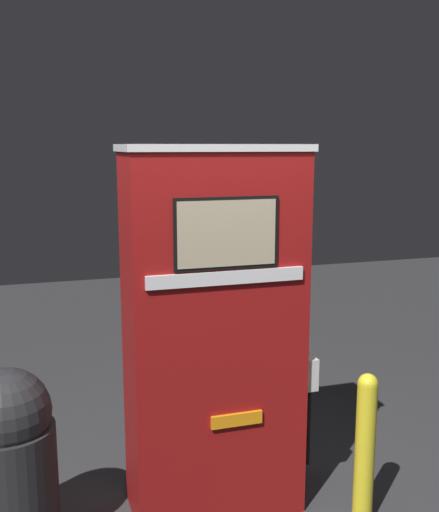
# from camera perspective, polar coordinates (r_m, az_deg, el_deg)

# --- Properties ---
(gas_pump) EXTENTS (1.12, 0.54, 2.23)m
(gas_pump) POSITION_cam_1_polar(r_m,az_deg,el_deg) (3.60, -0.56, -7.37)
(gas_pump) COLOR maroon
(gas_pump) RESTS_ON ground_plane
(safety_bollard) EXTENTS (0.12, 0.12, 0.93)m
(safety_bollard) POSITION_cam_1_polar(r_m,az_deg,el_deg) (3.77, 13.69, -17.14)
(safety_bollard) COLOR yellow
(safety_bollard) RESTS_ON ground_plane
(trash_bin) EXTENTS (0.51, 0.51, 1.06)m
(trash_bin) POSITION_cam_1_polar(r_m,az_deg,el_deg) (3.62, -19.45, -17.96)
(trash_bin) COLOR #232326
(trash_bin) RESTS_ON ground_plane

